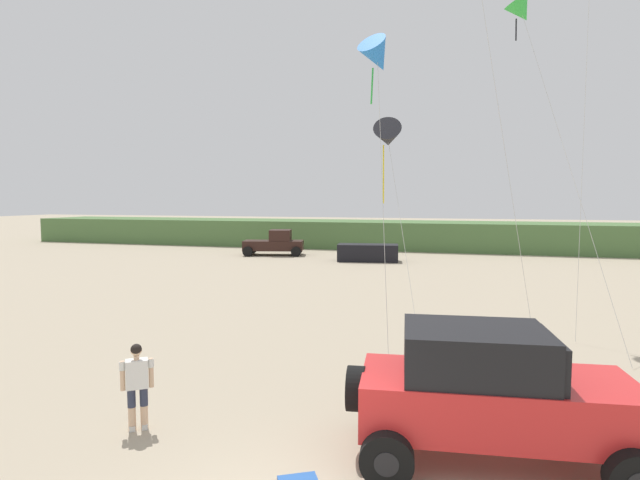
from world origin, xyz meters
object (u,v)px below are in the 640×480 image
object	(u,v)px
person_watching	(137,382)
kite_red_delta	(388,137)
kite_green_box	(521,11)
distant_pickup	(275,243)
kite_yellow_diamond	(377,57)
distant_sedan	(368,253)
jeep	(491,391)

from	to	relation	value
person_watching	kite_red_delta	distance (m)	12.84
kite_green_box	person_watching	bearing A→B (deg)	-123.44
distant_pickup	kite_yellow_diamond	world-z (taller)	kite_yellow_diamond
person_watching	kite_yellow_diamond	world-z (taller)	kite_yellow_diamond
distant_sedan	distant_pickup	bearing A→B (deg)	158.38
kite_red_delta	person_watching	bearing A→B (deg)	-105.51
jeep	distant_pickup	distance (m)	31.80
kite_red_delta	kite_green_box	distance (m)	6.27
distant_pickup	kite_green_box	bearing A→B (deg)	-47.32
kite_yellow_diamond	person_watching	bearing A→B (deg)	-117.03
jeep	kite_yellow_diamond	distance (m)	9.88
person_watching	distant_pickup	bearing A→B (deg)	106.02
jeep	kite_green_box	bearing A→B (deg)	83.44
jeep	person_watching	world-z (taller)	jeep
jeep	distant_sedan	xyz separation A→B (m)	(-6.99, 26.36, -0.60)
person_watching	distant_sedan	bearing A→B (deg)	91.29
distant_sedan	kite_green_box	world-z (taller)	kite_green_box
person_watching	kite_red_delta	world-z (taller)	kite_red_delta
jeep	kite_yellow_diamond	bearing A→B (deg)	116.24
distant_pickup	kite_red_delta	distance (m)	21.86
person_watching	kite_red_delta	size ratio (longest dim) A/B	0.23
distant_pickup	kite_red_delta	world-z (taller)	kite_red_delta
person_watching	kite_green_box	xyz separation A→B (m)	(7.64, 11.57, 10.01)
jeep	distant_sedan	bearing A→B (deg)	104.85
distant_pickup	person_watching	bearing A→B (deg)	-73.98
jeep	distant_pickup	size ratio (longest dim) A/B	1.01
distant_pickup	kite_red_delta	bearing A→B (deg)	-57.44
kite_yellow_diamond	kite_red_delta	bearing A→B (deg)	94.30
jeep	kite_red_delta	distance (m)	12.25
person_watching	kite_red_delta	bearing A→B (deg)	74.49
person_watching	distant_sedan	distance (m)	26.99
person_watching	kite_green_box	bearing A→B (deg)	56.56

